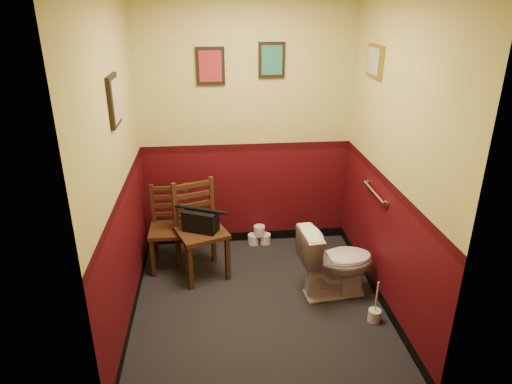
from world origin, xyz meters
The scene contains 16 objects.
floor centered at (0.00, 0.00, 0.00)m, with size 2.20×2.40×0.00m, color black.
wall_back centered at (0.00, 1.20, 1.35)m, with size 2.20×2.70×0.00m, color #46090F.
wall_front centered at (0.00, -1.20, 1.35)m, with size 2.20×2.70×0.00m, color #46090F.
wall_left centered at (-1.10, 0.00, 1.35)m, with size 2.40×2.70×0.00m, color #46090F.
wall_right centered at (1.10, 0.00, 1.35)m, with size 2.40×2.70×0.00m, color #46090F.
grab_bar centered at (1.07, 0.25, 0.95)m, with size 0.05×0.56×0.06m.
framed_print_back_a centered at (-0.35, 1.18, 1.95)m, with size 0.28×0.04×0.36m.
framed_print_back_b centered at (0.25, 1.18, 2.00)m, with size 0.26×0.04×0.34m.
framed_print_left centered at (-1.08, 0.10, 1.85)m, with size 0.04×0.30×0.38m.
framed_print_right centered at (1.08, 0.60, 2.05)m, with size 0.04×0.34×0.28m.
toilet centered at (0.72, 0.10, 0.34)m, with size 0.39×0.69×0.68m, color white.
toilet_brush centered at (0.96, -0.33, 0.06)m, with size 0.11×0.11×0.39m.
chair_left centered at (-0.82, 0.77, 0.42)m, with size 0.40×0.40×0.85m.
chair_right centered at (-0.51, 0.59, 0.47)m, with size 0.57×0.57×0.95m.
handbag centered at (-0.50, 0.55, 0.60)m, with size 0.36×0.28×0.24m.
tp_stack centered at (0.12, 1.11, 0.09)m, with size 0.26×0.13×0.22m.
Camera 1 is at (-0.37, -3.38, 2.55)m, focal length 32.00 mm.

